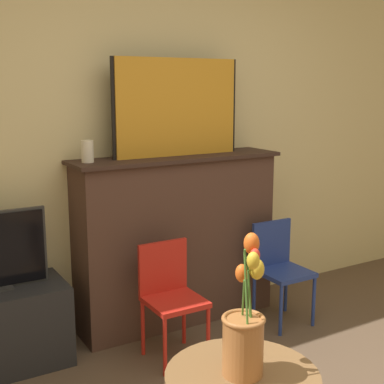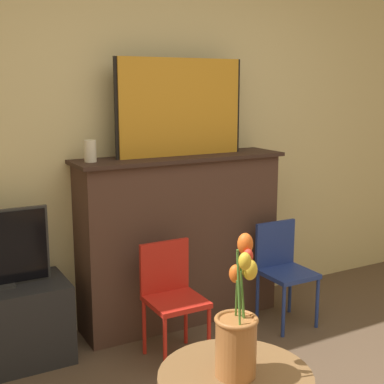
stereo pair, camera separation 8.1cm
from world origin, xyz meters
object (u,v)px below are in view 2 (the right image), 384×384
at_px(painting, 181,107).
at_px(chair_blue, 283,265).
at_px(chair_red, 171,291).
at_px(vase_tulips, 237,333).

xyz_separation_m(painting, chair_blue, (0.58, -0.38, -1.07)).
height_order(chair_red, vase_tulips, vase_tulips).
distance_m(chair_blue, vase_tulips, 1.73).
relative_size(chair_red, chair_blue, 1.00).
distance_m(painting, chair_blue, 1.27).
height_order(chair_blue, vase_tulips, vase_tulips).
bearing_deg(painting, chair_blue, -33.00).
relative_size(chair_blue, vase_tulips, 1.30).
relative_size(painting, vase_tulips, 1.72).
relative_size(painting, chair_red, 1.32).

